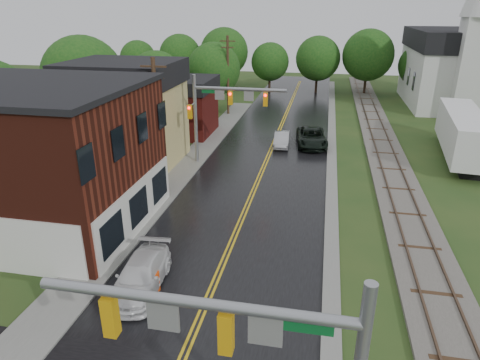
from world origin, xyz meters
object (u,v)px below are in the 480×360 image
(traffic_signal_near, at_px, (260,356))
(semi_trailer, at_px, (462,132))
(brick_building, at_px, (19,156))
(utility_pole_c, at_px, (228,74))
(tree_left_e, at_px, (215,71))
(construction_barrel, at_px, (154,281))
(tree_left_b, at_px, (85,79))
(tree_left_c, at_px, (157,80))
(pickup_white, at_px, (141,276))
(church, at_px, (456,60))
(suv_dark, at_px, (312,137))
(traffic_signal_far, at_px, (221,104))
(utility_pole_b, at_px, (157,121))
(sedan_silver, at_px, (282,139))

(traffic_signal_near, xyz_separation_m, semi_trailer, (12.46, 30.42, -2.64))
(brick_building, bearing_deg, utility_pole_c, 78.91)
(tree_left_e, relative_size, construction_barrel, 8.57)
(brick_building, height_order, traffic_signal_near, brick_building)
(tree_left_b, bearing_deg, tree_left_c, 63.44)
(traffic_signal_near, distance_m, tree_left_e, 45.59)
(tree_left_b, relative_size, construction_barrel, 10.17)
(brick_building, distance_m, pickup_white, 11.10)
(tree_left_b, bearing_deg, brick_building, -72.39)
(tree_left_c, height_order, tree_left_e, tree_left_e)
(church, relative_size, semi_trailer, 1.57)
(tree_left_b, relative_size, semi_trailer, 0.76)
(utility_pole_c, distance_m, suv_dark, 15.23)
(traffic_signal_far, distance_m, utility_pole_c, 17.33)
(utility_pole_b, height_order, utility_pole_c, same)
(sedan_silver, relative_size, construction_barrel, 4.04)
(utility_pole_b, relative_size, tree_left_e, 1.10)
(church, relative_size, pickup_white, 4.17)
(traffic_signal_far, distance_m, tree_left_e, 19.65)
(traffic_signal_near, xyz_separation_m, suv_dark, (0.03, 31.49, -4.18))
(utility_pole_b, relative_size, suv_dark, 1.59)
(traffic_signal_far, distance_m, construction_barrel, 17.61)
(utility_pole_c, xyz_separation_m, suv_dark, (10.30, -10.51, -3.93))
(traffic_signal_far, bearing_deg, tree_left_b, 161.19)
(utility_pole_c, xyz_separation_m, tree_left_c, (-7.05, -4.10, -0.21))
(construction_barrel, bearing_deg, brick_building, 153.23)
(traffic_signal_far, height_order, tree_left_c, tree_left_c)
(traffic_signal_far, xyz_separation_m, tree_left_e, (-5.38, 18.90, -0.16))
(utility_pole_b, bearing_deg, tree_left_e, 94.90)
(sedan_silver, bearing_deg, tree_left_b, 179.35)
(church, bearing_deg, suv_dark, -129.18)
(tree_left_c, distance_m, pickup_white, 31.97)
(sedan_silver, bearing_deg, suv_dark, 10.76)
(sedan_silver, distance_m, construction_barrel, 23.06)
(traffic_signal_far, bearing_deg, semi_trailer, 15.60)
(construction_barrel, bearing_deg, tree_left_e, 99.92)
(tree_left_c, bearing_deg, church, 22.24)
(utility_pole_c, xyz_separation_m, construction_barrel, (4.23, -34.00, -4.24))
(construction_barrel, bearing_deg, suv_dark, 75.51)
(suv_dark, bearing_deg, utility_pole_b, -138.54)
(tree_left_b, bearing_deg, traffic_signal_near, -54.51)
(tree_left_c, height_order, suv_dark, tree_left_c)
(church, xyz_separation_m, construction_barrel, (-22.57, -43.74, -5.36))
(utility_pole_b, distance_m, tree_left_b, 14.87)
(brick_building, distance_m, tree_left_e, 31.12)
(church, xyz_separation_m, traffic_signal_far, (-23.47, -26.74, -0.86))
(tree_left_e, relative_size, semi_trailer, 0.64)
(utility_pole_b, distance_m, sedan_silver, 13.83)
(traffic_signal_near, bearing_deg, traffic_signal_far, 105.52)
(pickup_white, bearing_deg, traffic_signal_far, 86.26)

